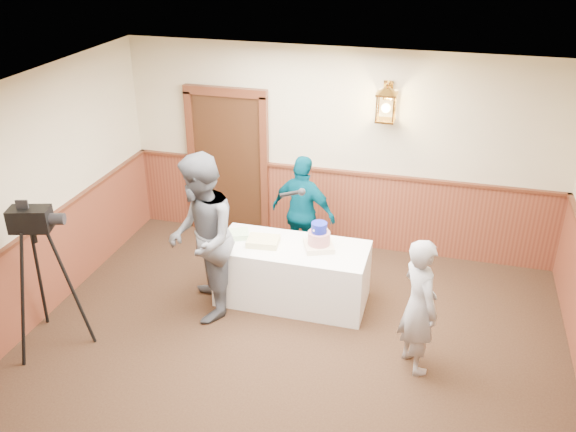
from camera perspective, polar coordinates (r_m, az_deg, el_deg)
name	(u,v)px	position (r m, az deg, el deg)	size (l,w,h in m)	color
ground	(265,411)	(6.16, -2.19, -17.73)	(7.00, 7.00, 0.00)	black
room_shell	(271,250)	(5.60, -1.60, -3.20)	(6.02, 7.02, 2.81)	beige
display_table	(292,273)	(7.43, 0.41, -5.39)	(1.80, 0.80, 0.75)	white
tiered_cake	(319,238)	(7.14, 2.91, -2.12)	(0.43, 0.43, 0.34)	#FFEAC7
sheet_cake_yellow	(263,241)	(7.27, -2.34, -2.38)	(0.37, 0.28, 0.08)	#E8DC8B
sheet_cake_green	(237,234)	(7.46, -4.83, -1.72)	(0.29, 0.23, 0.07)	#9FDD9C
interviewer	(201,239)	(6.96, -8.11, -2.11)	(1.67, 1.19, 2.00)	#55585F
baker	(419,306)	(6.34, 12.16, -8.21)	(0.55, 0.36, 1.50)	#9A9A9F
assistant_p	(303,213)	(7.96, 1.43, 0.28)	(0.92, 0.38, 1.57)	#003E51
tv_camera_rig	(44,286)	(7.01, -21.84, -6.08)	(0.65, 0.61, 1.66)	black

